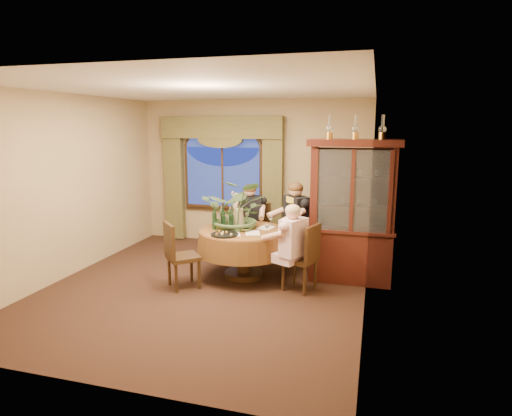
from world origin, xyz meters
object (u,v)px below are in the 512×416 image
(oil_lamp_center, at_px, (356,127))
(person_pink, at_px, (293,249))
(oil_lamp_left, at_px, (330,127))
(chair_right, at_px, (300,257))
(person_back, at_px, (250,221))
(person_scarf, at_px, (296,226))
(centerpiece_plant, at_px, (238,186))
(olive_bowl, at_px, (245,230))
(wine_bottle_3, at_px, (231,220))
(wine_bottle_0, at_px, (222,216))
(stoneware_vase, at_px, (239,218))
(china_cabinet, at_px, (352,212))
(wine_bottle_2, at_px, (230,217))
(chair_back_right, at_px, (300,242))
(oil_lamp_right, at_px, (383,127))
(chair_back, at_px, (257,232))
(dining_table, at_px, (244,253))
(wine_bottle_1, at_px, (214,219))
(wine_bottle_4, at_px, (223,218))
(chair_front_left, at_px, (183,255))

(oil_lamp_center, relative_size, person_pink, 0.27)
(oil_lamp_left, distance_m, chair_right, 1.93)
(person_back, bearing_deg, person_scarf, 150.07)
(person_back, xyz_separation_m, centerpiece_plant, (0.05, -0.83, 0.73))
(olive_bowl, relative_size, wine_bottle_3, 0.49)
(wine_bottle_0, bearing_deg, stoneware_vase, -0.89)
(chair_right, xyz_separation_m, person_scarf, (-0.22, 0.93, 0.24))
(china_cabinet, xyz_separation_m, wine_bottle_2, (-1.84, -0.16, -0.15))
(oil_lamp_center, bearing_deg, chair_back_right, 164.38)
(oil_lamp_right, height_order, chair_back, oil_lamp_right)
(chair_right, bearing_deg, stoneware_vase, 86.07)
(chair_right, bearing_deg, wine_bottle_2, 89.31)
(dining_table, bearing_deg, china_cabinet, 9.17)
(chair_right, height_order, chair_back, same)
(wine_bottle_1, bearing_deg, stoneware_vase, 31.12)
(china_cabinet, relative_size, chair_back_right, 2.22)
(chair_back, bearing_deg, person_back, -4.54)
(dining_table, bearing_deg, person_back, 100.44)
(chair_back_right, relative_size, wine_bottle_0, 2.91)
(china_cabinet, height_order, chair_back, china_cabinet)
(china_cabinet, xyz_separation_m, chair_right, (-0.67, -0.56, -0.58))
(person_pink, relative_size, wine_bottle_3, 3.83)
(chair_back_right, distance_m, chair_back, 0.96)
(centerpiece_plant, height_order, wine_bottle_0, centerpiece_plant)
(wine_bottle_2, distance_m, wine_bottle_4, 0.12)
(chair_back_right, distance_m, wine_bottle_3, 1.20)
(centerpiece_plant, bearing_deg, oil_lamp_left, 5.93)
(chair_back, distance_m, person_back, 0.22)
(china_cabinet, relative_size, wine_bottle_2, 6.45)
(china_cabinet, height_order, chair_back_right, china_cabinet)
(chair_right, bearing_deg, wine_bottle_0, 90.34)
(dining_table, relative_size, china_cabinet, 0.67)
(oil_lamp_right, height_order, person_scarf, oil_lamp_right)
(chair_front_left, bearing_deg, person_pink, 55.38)
(oil_lamp_left, relative_size, person_back, 0.26)
(chair_right, relative_size, chair_back, 1.00)
(chair_front_left, bearing_deg, person_back, 118.67)
(wine_bottle_0, relative_size, wine_bottle_2, 1.00)
(oil_lamp_center, relative_size, olive_bowl, 2.11)
(chair_right, distance_m, olive_bowl, 0.95)
(wine_bottle_1, relative_size, wine_bottle_2, 1.00)
(olive_bowl, distance_m, wine_bottle_0, 0.51)
(chair_back, bearing_deg, oil_lamp_center, 154.44)
(olive_bowl, height_order, wine_bottle_4, wine_bottle_4)
(china_cabinet, xyz_separation_m, oil_lamp_right, (0.37, 0.00, 1.23))
(wine_bottle_4, bearing_deg, oil_lamp_right, 6.19)
(oil_lamp_center, relative_size, chair_back, 0.35)
(oil_lamp_center, xyz_separation_m, chair_back, (-1.65, 0.68, -1.82))
(oil_lamp_center, xyz_separation_m, person_pink, (-0.74, -0.68, -1.66))
(oil_lamp_center, relative_size, person_scarf, 0.24)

